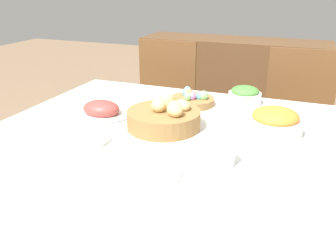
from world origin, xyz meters
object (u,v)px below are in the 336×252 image
Objects in this scene: egg_basket at (192,100)px; ham_platter at (101,110)px; knife at (188,182)px; butter_dish at (93,139)px; chair_far_right at (297,125)px; sideboard at (231,91)px; bread_basket at (165,116)px; fork at (108,165)px; carrot_bowl at (275,122)px; green_salad_bowl at (245,95)px; chair_far_left at (162,107)px; spoon at (198,183)px; dinner_plate at (146,172)px; drinking_cup at (223,154)px.

egg_basket is 0.45m from ham_platter.
egg_basket reaches higher than knife.
ham_platter is at bearing 115.28° from butter_dish.
chair_far_right is 1.01m from sideboard.
bread_basket is 0.39m from fork.
green_salad_bowl is at bearing 117.29° from carrot_bowl.
bread_basket is at bearing -124.67° from chair_far_right.
bread_basket is 0.33m from egg_basket.
chair_far_left reaches higher than bread_basket.
sideboard is 1.76m from carrot_bowl.
butter_dish is at bearing -129.34° from bread_basket.
spoon is at bearing -109.95° from carrot_bowl.
fork is at bearing -97.60° from bread_basket.
ham_platter is (-0.34, -0.30, 0.00)m from egg_basket.
fork is (-0.31, -0.83, -0.04)m from green_salad_bowl.
spoon is (0.66, -1.30, 0.26)m from chair_far_left.
sideboard is (-0.59, 0.82, -0.07)m from chair_far_right.
green_salad_bowl is 1.56× the size of butter_dish.
butter_dish is (-0.29, 0.15, 0.01)m from dinner_plate.
dinner_plate is 2.23× the size of butter_dish.
sideboard is 6.65× the size of dinner_plate.
dinner_plate is at bearing -85.72° from sideboard.
ham_platter reaches higher than spoon.
sideboard is at bearing 81.47° from ham_platter.
dinner_plate is 2.80× the size of drinking_cup.
sideboard is 1.38m from green_salad_bowl.
fork is (-0.14, 0.00, -0.00)m from dinner_plate.
knife is at bearing -73.02° from egg_basket.
carrot_bowl is at bearing -29.30° from egg_basket.
green_salad_bowl reaches higher than drinking_cup.
fork is at bearing -118.80° from chair_far_right.
bread_basket is at bearing -168.18° from carrot_bowl.
green_salad_bowl is 0.82m from butter_dish.
butter_dish is (-0.43, 0.15, 0.01)m from knife.
green_salad_bowl is 0.88m from fork.
fork is at bearing -78.07° from chair_far_left.
sideboard reaches higher than butter_dish.
butter_dish is (0.13, -0.27, -0.01)m from ham_platter.
spoon is at bearing -106.69° from drinking_cup.
egg_basket is at bearing -154.61° from green_salad_bowl.
bread_basket is at bearing 81.34° from fork.
bread_basket is 0.51m from green_salad_bowl.
bread_basket is at bearing 141.75° from drinking_cup.
carrot_bowl is 0.93× the size of dinner_plate.
chair_far_right is 5.94× the size of green_salad_bowl.
dinner_plate is (0.48, -1.30, 0.26)m from chair_far_left.
carrot_bowl is (0.50, -1.64, 0.38)m from sideboard.
chair_far_left reaches higher than spoon.
drinking_cup is at bearing 0.05° from butter_dish.
carrot_bowl is at bearing 54.14° from dinner_plate.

